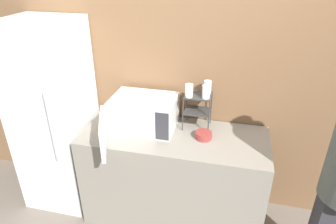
# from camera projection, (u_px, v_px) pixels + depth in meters

# --- Properties ---
(wall_back) EXTENTS (8.00, 0.06, 2.60)m
(wall_back) POSITION_uv_depth(u_px,v_px,m) (183.00, 77.00, 2.74)
(wall_back) COLOR brown
(wall_back) RESTS_ON ground_plane
(counter) EXTENTS (1.62, 0.67, 0.91)m
(counter) POSITION_uv_depth(u_px,v_px,m) (174.00, 176.00, 2.81)
(counter) COLOR gray
(counter) RESTS_ON ground_plane
(microwave) EXTENTS (0.59, 0.82, 0.28)m
(microwave) POSITION_uv_depth(u_px,v_px,m) (142.00, 114.00, 2.65)
(microwave) COLOR silver
(microwave) RESTS_ON counter
(dish_rack) EXTENTS (0.24, 0.20, 0.32)m
(dish_rack) POSITION_uv_depth(u_px,v_px,m) (198.00, 104.00, 2.63)
(dish_rack) COLOR #333333
(dish_rack) RESTS_ON counter
(glass_front_left) EXTENTS (0.07, 0.07, 0.11)m
(glass_front_left) POSITION_uv_depth(u_px,v_px,m) (189.00, 91.00, 2.52)
(glass_front_left) COLOR silver
(glass_front_left) RESTS_ON dish_rack
(glass_back_right) EXTENTS (0.07, 0.07, 0.11)m
(glass_back_right) POSITION_uv_depth(u_px,v_px,m) (207.00, 87.00, 2.59)
(glass_back_right) COLOR silver
(glass_back_right) RESTS_ON dish_rack
(glass_front_right) EXTENTS (0.07, 0.07, 0.11)m
(glass_front_right) POSITION_uv_depth(u_px,v_px,m) (206.00, 92.00, 2.50)
(glass_front_right) COLOR silver
(glass_front_right) RESTS_ON dish_rack
(bowl) EXTENTS (0.14, 0.14, 0.06)m
(bowl) POSITION_uv_depth(u_px,v_px,m) (203.00, 135.00, 2.54)
(bowl) COLOR maroon
(bowl) RESTS_ON counter
(refrigerator) EXTENTS (0.62, 0.65, 1.83)m
(refrigerator) POSITION_uv_depth(u_px,v_px,m) (55.00, 118.00, 2.86)
(refrigerator) COLOR white
(refrigerator) RESTS_ON ground_plane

